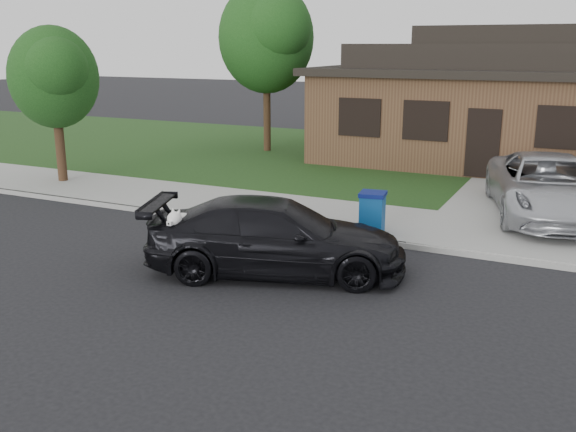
% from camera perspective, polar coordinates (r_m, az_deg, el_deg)
% --- Properties ---
extents(ground, '(120.00, 120.00, 0.00)m').
position_cam_1_polar(ground, '(12.32, -11.36, -4.99)').
color(ground, black).
rests_on(ground, ground).
extents(sidewalk, '(60.00, 3.00, 0.12)m').
position_cam_1_polar(sidewalk, '(16.37, -0.85, 0.53)').
color(sidewalk, gray).
rests_on(sidewalk, ground).
extents(curb, '(60.00, 0.12, 0.12)m').
position_cam_1_polar(curb, '(15.09, -3.40, -0.75)').
color(curb, gray).
rests_on(curb, ground).
extents(lawn, '(60.00, 13.00, 0.13)m').
position_cam_1_polar(lawn, '(23.64, 7.90, 4.90)').
color(lawn, '#193814').
rests_on(lawn, ground).
extents(driveway, '(4.50, 13.00, 0.14)m').
position_cam_1_polar(driveway, '(19.63, 21.95, 1.90)').
color(driveway, gray).
rests_on(driveway, ground).
extents(sedan, '(5.17, 3.43, 1.39)m').
position_cam_1_polar(sedan, '(11.89, -1.12, -1.88)').
color(sedan, black).
rests_on(sedan, ground).
extents(minivan, '(3.68, 5.72, 1.47)m').
position_cam_1_polar(minivan, '(16.51, 22.15, 2.43)').
color(minivan, '#B4B6BB').
rests_on(minivan, driveway).
extents(recycling_bin, '(0.62, 0.63, 0.92)m').
position_cam_1_polar(recycling_bin, '(14.23, 7.50, 0.34)').
color(recycling_bin, navy).
rests_on(recycling_bin, sidewalk).
extents(house, '(12.60, 8.60, 4.65)m').
position_cam_1_polar(house, '(24.45, 18.64, 9.49)').
color(house, '#422B1C').
rests_on(house, ground).
extents(tree_0, '(3.78, 3.60, 6.34)m').
position_cam_1_polar(tree_0, '(24.84, -1.73, 15.75)').
color(tree_0, '#332114').
rests_on(tree_0, ground).
extents(tree_2, '(2.73, 2.60, 4.59)m').
position_cam_1_polar(tree_2, '(20.37, -20.05, 11.63)').
color(tree_2, '#332114').
rests_on(tree_2, ground).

